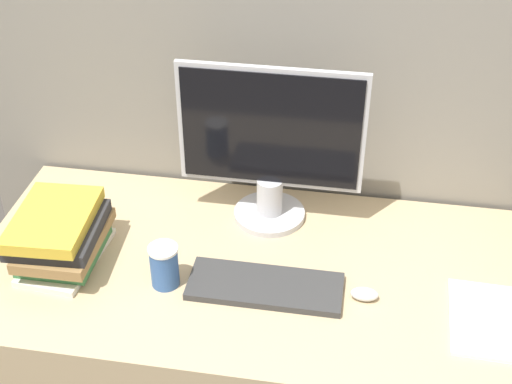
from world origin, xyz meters
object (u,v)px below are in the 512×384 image
monitor (270,150)px  keyboard (265,286)px  book_stack (60,236)px  mouse (364,294)px  coffee_cup (164,266)px

monitor → keyboard: (0.04, -0.32, -0.23)m
keyboard → book_stack: (-0.58, 0.03, 0.07)m
monitor → mouse: 0.49m
mouse → keyboard: bearing=-178.6°
keyboard → mouse: (0.26, 0.01, 0.01)m
monitor → coffee_cup: monitor is taller
book_stack → monitor: bearing=28.7°
book_stack → coffee_cup: bearing=-8.9°
monitor → mouse: (0.30, -0.32, -0.22)m
coffee_cup → monitor: bearing=56.0°
mouse → book_stack: (-0.84, 0.02, 0.07)m
monitor → mouse: size_ratio=7.28×
book_stack → mouse: bearing=-1.4°
coffee_cup → book_stack: (-0.31, 0.05, 0.02)m
monitor → coffee_cup: size_ratio=4.32×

